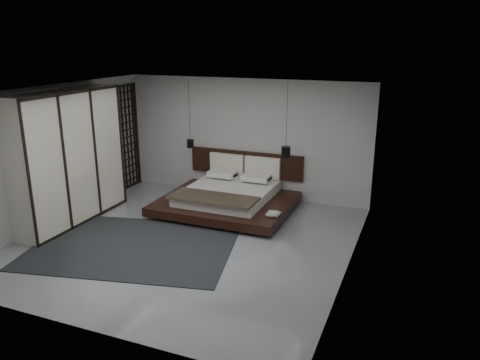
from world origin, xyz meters
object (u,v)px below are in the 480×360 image
at_px(bed, 229,196).
at_px(lattice_screen, 127,137).
at_px(rug, 133,246).
at_px(wardrobe, 68,158).
at_px(pendant_right, 286,152).
at_px(pendant_left, 190,143).

bearing_deg(bed, lattice_screen, 169.67).
bearing_deg(rug, wardrobe, 161.11).
height_order(pendant_right, wardrobe, pendant_right).
bearing_deg(lattice_screen, pendant_right, -1.26).
bearing_deg(lattice_screen, bed, -10.33).
bearing_deg(bed, rug, -108.56).
bearing_deg(wardrobe, rug, -18.89).
relative_size(lattice_screen, wardrobe, 0.94).
xyz_separation_m(wardrobe, rug, (1.90, -0.65, -1.35)).
distance_m(bed, pendant_left, 1.62).
bearing_deg(wardrobe, pendant_right, 30.55).
relative_size(lattice_screen, pendant_right, 1.61).
relative_size(bed, pendant_right, 1.76).
relative_size(lattice_screen, bed, 0.92).
xyz_separation_m(lattice_screen, wardrobe, (0.25, -2.40, 0.06)).
height_order(lattice_screen, rug, lattice_screen).
distance_m(pendant_left, rug, 3.25).
bearing_deg(rug, bed, 71.44).
distance_m(wardrobe, rug, 2.42).
bearing_deg(pendant_right, lattice_screen, 178.74).
height_order(bed, rug, bed).
height_order(lattice_screen, pendant_right, pendant_right).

